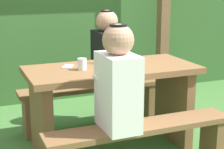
{
  "coord_description": "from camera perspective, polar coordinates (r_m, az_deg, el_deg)",
  "views": [
    {
      "loc": [
        -1.12,
        -2.74,
        1.42
      ],
      "look_at": [
        0.0,
        0.0,
        0.67
      ],
      "focal_mm": 59.58,
      "sensor_mm": 36.0,
      "label": 1
    }
  ],
  "objects": [
    {
      "name": "bench_near",
      "position": [
        2.7,
        4.43,
        -10.06
      ],
      "size": [
        1.4,
        0.24,
        0.43
      ],
      "color": "brown",
      "rests_on": "ground_plane"
    },
    {
      "name": "cell_phone",
      "position": [
        3.04,
        -6.82,
        1.21
      ],
      "size": [
        0.13,
        0.16,
        0.01
      ],
      "primitive_type": "cube",
      "rotation": [
        0.0,
        0.0,
        -0.5
      ],
      "color": "silver",
      "rests_on": "picnic_table"
    },
    {
      "name": "person_black_coat",
      "position": [
        3.59,
        -0.75,
        3.69
      ],
      "size": [
        0.25,
        0.35,
        0.72
      ],
      "color": "black",
      "rests_on": "bench_far"
    },
    {
      "name": "person_white_shirt",
      "position": [
        2.48,
        0.9,
        -1.12
      ],
      "size": [
        0.25,
        0.35,
        0.72
      ],
      "color": "white",
      "rests_on": "bench_near"
    },
    {
      "name": "pergola_post_right",
      "position": [
        4.59,
        7.9,
        8.69
      ],
      "size": [
        0.12,
        0.12,
        1.97
      ],
      "primitive_type": "cube",
      "color": "brown",
      "rests_on": "ground_plane"
    },
    {
      "name": "bench_far",
      "position": [
        3.65,
        -3.24,
        -3.51
      ],
      "size": [
        1.4,
        0.24,
        0.43
      ],
      "color": "brown",
      "rests_on": "ground_plane"
    },
    {
      "name": "ground_plane",
      "position": [
        3.28,
        -0.0,
        -11.4
      ],
      "size": [
        12.0,
        12.0,
        0.0
      ],
      "primitive_type": "plane",
      "color": "#3E6E33"
    },
    {
      "name": "picnic_table",
      "position": [
        3.1,
        -0.0,
        -3.04
      ],
      "size": [
        1.4,
        0.64,
        0.74
      ],
      "color": "brown",
      "rests_on": "ground_plane"
    },
    {
      "name": "hedge_backdrop",
      "position": [
        4.89,
        -9.01,
        9.7
      ],
      "size": [
        6.4,
        0.94,
        2.1
      ],
      "primitive_type": "cube",
      "color": "#335D2A",
      "rests_on": "ground_plane"
    },
    {
      "name": "bottle_left",
      "position": [
        3.13,
        0.1,
        3.56
      ],
      "size": [
        0.06,
        0.06,
        0.26
      ],
      "color": "silver",
      "rests_on": "picnic_table"
    },
    {
      "name": "drinking_glass",
      "position": [
        2.93,
        -4.62,
        1.6
      ],
      "size": [
        0.07,
        0.07,
        0.09
      ],
      "primitive_type": "cylinder",
      "color": "silver",
      "rests_on": "picnic_table"
    }
  ]
}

